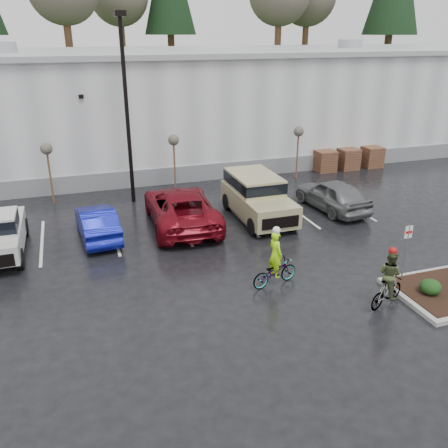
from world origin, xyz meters
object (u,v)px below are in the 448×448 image
object	(u,v)px
car_red	(181,207)
suv_tan	(258,198)
sapling_east	(298,134)
cyclist_olive	(388,284)
pallet_stack_b	(348,159)
car_blue	(97,222)
fire_lane_sign	(406,247)
pallet_stack_a	(325,161)
lamppost	(125,91)
pallet_stack_c	(372,157)
sapling_west	(47,152)
sapling_mid	(174,143)
car_grey	(332,195)
cyclist_hivis	(275,267)

from	to	relation	value
car_red	suv_tan	world-z (taller)	suv_tan
sapling_east	cyclist_olive	bearing A→B (deg)	-104.81
pallet_stack_b	car_blue	xyz separation A→B (m)	(-16.36, -6.26, 0.02)
fire_lane_sign	car_blue	xyz separation A→B (m)	(-9.96, 7.54, -0.71)
pallet_stack_a	lamppost	bearing A→B (deg)	-170.91
lamppost	fire_lane_sign	size ratio (longest dim) A/B	4.19
pallet_stack_c	pallet_stack_b	bearing A→B (deg)	180.00
sapling_west	car_blue	bearing A→B (deg)	-70.74
lamppost	car_red	world-z (taller)	lamppost
sapling_mid	pallet_stack_c	bearing A→B (deg)	4.24
lamppost	sapling_mid	bearing A→B (deg)	21.80
lamppost	fire_lane_sign	world-z (taller)	lamppost
sapling_west	car_grey	world-z (taller)	sapling_west
lamppost	fire_lane_sign	bearing A→B (deg)	-56.54
lamppost	fire_lane_sign	distance (m)	14.78
cyclist_olive	pallet_stack_c	bearing A→B (deg)	-53.99
car_grey	sapling_mid	bearing A→B (deg)	-43.67
cyclist_olive	car_red	bearing A→B (deg)	6.67
sapling_east	suv_tan	distance (m)	7.35
pallet_stack_b	car_red	bearing A→B (deg)	-154.53
pallet_stack_b	suv_tan	size ratio (longest dim) A/B	0.26
pallet_stack_b	car_grey	size ratio (longest dim) A/B	0.29
sapling_east	car_blue	xyz separation A→B (m)	(-12.16, -5.26, -2.03)
suv_tan	sapling_mid	bearing A→B (deg)	117.42
sapling_mid	cyclist_olive	xyz separation A→B (m)	(3.82, -13.92, -1.95)
fire_lane_sign	cyclist_olive	bearing A→B (deg)	-142.89
car_red	suv_tan	xyz separation A→B (m)	(3.66, -0.40, 0.17)
sapling_west	car_grey	distance (m)	14.47
lamppost	car_grey	world-z (taller)	lamppost
sapling_mid	pallet_stack_a	size ratio (longest dim) A/B	2.37
cyclist_hivis	pallet_stack_c	bearing A→B (deg)	-58.40
lamppost	sapling_mid	distance (m)	4.00
cyclist_hivis	sapling_east	bearing A→B (deg)	-42.99
pallet_stack_a	sapling_east	bearing A→B (deg)	-158.20
pallet_stack_b	cyclist_olive	distance (m)	16.87
sapling_mid	cyclist_olive	world-z (taller)	sapling_mid
sapling_mid	car_grey	bearing A→B (deg)	-38.42
pallet_stack_b	car_red	distance (m)	13.92
car_red	lamppost	bearing A→B (deg)	-64.71
sapling_west	suv_tan	size ratio (longest dim) A/B	0.63
car_grey	fire_lane_sign	bearing A→B (deg)	73.38
pallet_stack_c	car_grey	world-z (taller)	car_grey
pallet_stack_b	sapling_east	bearing A→B (deg)	-166.61
sapling_mid	pallet_stack_b	xyz separation A→B (m)	(11.70, 1.00, -2.05)
sapling_mid	fire_lane_sign	distance (m)	13.92
car_red	cyclist_olive	world-z (taller)	cyclist_olive
suv_tan	car_grey	bearing A→B (deg)	0.01
lamppost	cyclist_olive	size ratio (longest dim) A/B	4.41
pallet_stack_c	car_grey	distance (m)	9.26
suv_tan	pallet_stack_a	bearing A→B (deg)	41.54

